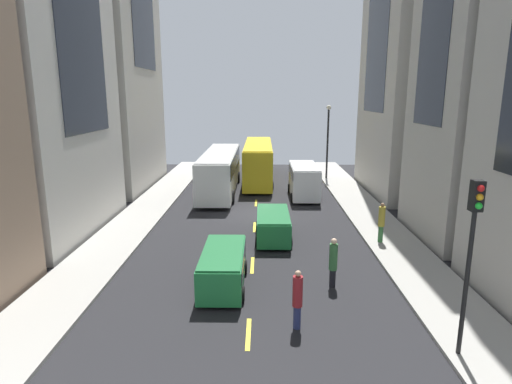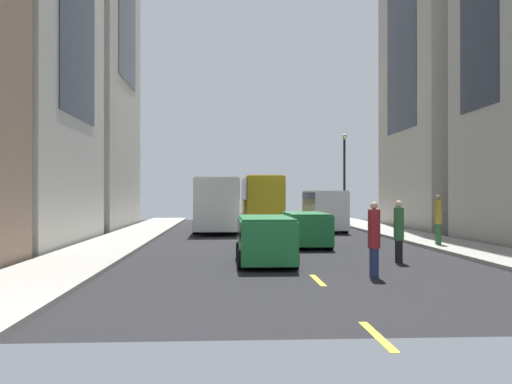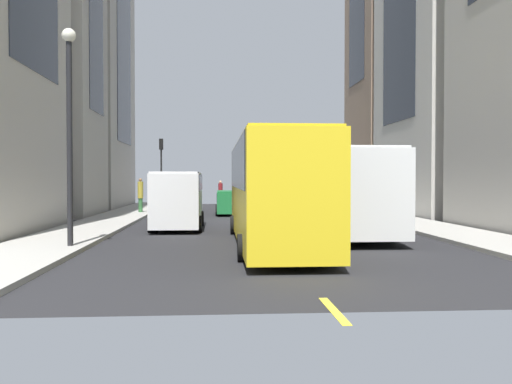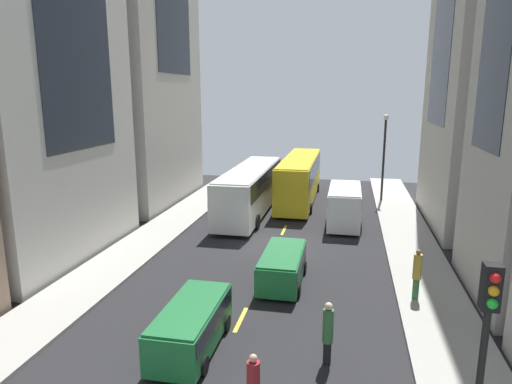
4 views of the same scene
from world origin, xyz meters
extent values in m
plane|color=black|center=(0.00, 0.00, 0.00)|extent=(42.28, 42.28, 0.00)
cube|color=#9E9B93|center=(-7.64, 0.00, 0.07)|extent=(3.00, 44.00, 0.15)
cube|color=#9E9B93|center=(7.64, 0.00, 0.07)|extent=(3.00, 44.00, 0.15)
cube|color=yellow|center=(0.00, -9.00, 0.01)|extent=(0.16, 2.00, 0.01)
cube|color=yellow|center=(0.00, -3.00, 0.01)|extent=(0.16, 2.00, 0.01)
cube|color=yellow|center=(0.00, 3.00, 0.01)|extent=(0.16, 2.00, 0.01)
cube|color=yellow|center=(0.00, 9.00, 0.01)|extent=(0.16, 2.00, 0.01)
cube|color=yellow|center=(0.00, 15.00, 0.01)|extent=(0.16, 2.00, 0.01)
cube|color=yellow|center=(0.00, 21.00, 0.01)|extent=(0.16, 2.00, 0.01)
cube|color=silver|center=(-3.02, 6.77, 1.77)|extent=(2.55, 12.61, 3.00)
cube|color=black|center=(-3.02, 6.77, 2.62)|extent=(2.60, 11.60, 1.20)
cube|color=beige|center=(-3.02, 6.77, 3.31)|extent=(2.45, 12.10, 0.08)
cylinder|color=black|center=(-4.20, 10.68, 0.50)|extent=(0.46, 1.00, 1.00)
cylinder|color=black|center=(-1.85, 10.68, 0.50)|extent=(0.46, 1.00, 1.00)
cylinder|color=black|center=(-4.20, 2.87, 0.50)|extent=(0.46, 1.00, 1.00)
cylinder|color=black|center=(-1.85, 2.87, 0.50)|extent=(0.46, 1.00, 1.00)
cube|color=yellow|center=(0.09, 11.31, 1.86)|extent=(2.45, 12.36, 3.30)
cube|color=black|center=(0.09, 11.31, 2.72)|extent=(2.50, 11.37, 1.48)
cube|color=gold|center=(0.09, 11.31, 3.55)|extent=(2.35, 11.87, 0.08)
cylinder|color=black|center=(-1.04, 15.14, 0.38)|extent=(0.44, 0.76, 0.76)
cylinder|color=black|center=(1.21, 15.14, 0.38)|extent=(0.44, 0.76, 0.76)
cylinder|color=black|center=(-1.04, 7.48, 0.38)|extent=(0.44, 0.76, 0.76)
cylinder|color=black|center=(1.21, 7.48, 0.38)|extent=(0.44, 0.76, 0.76)
cube|color=white|center=(3.75, 4.94, 1.35)|extent=(2.05, 5.54, 2.30)
cube|color=black|center=(3.75, 4.94, 2.10)|extent=(2.09, 5.09, 0.69)
cube|color=silver|center=(3.75, 4.94, 2.54)|extent=(1.97, 5.32, 0.08)
cylinder|color=black|center=(2.81, 6.66, 0.36)|extent=(0.37, 0.72, 0.72)
cylinder|color=black|center=(4.70, 6.66, 0.36)|extent=(0.37, 0.72, 0.72)
cylinder|color=black|center=(2.81, 3.22, 0.36)|extent=(0.37, 0.72, 0.72)
cylinder|color=black|center=(4.70, 3.22, 0.36)|extent=(0.37, 0.72, 0.72)
cube|color=#1E7238|center=(1.08, -5.19, 0.81)|extent=(1.79, 4.37, 1.27)
cube|color=black|center=(1.08, -5.19, 1.13)|extent=(1.82, 4.02, 0.54)
cube|color=#1A612F|center=(1.08, -5.19, 1.48)|extent=(1.72, 4.19, 0.08)
cylinder|color=black|center=(0.26, -3.84, 0.31)|extent=(0.32, 0.62, 0.62)
cylinder|color=black|center=(1.90, -3.84, 0.31)|extent=(0.32, 0.62, 0.62)
cylinder|color=black|center=(0.26, -6.54, 0.31)|extent=(0.32, 0.62, 0.62)
cylinder|color=black|center=(1.90, -6.54, 0.31)|extent=(0.32, 0.62, 0.62)
cube|color=#1E7238|center=(-1.18, -11.31, 0.85)|extent=(1.74, 4.37, 1.35)
cube|color=black|center=(-1.18, -11.31, 1.19)|extent=(1.78, 4.02, 0.57)
cube|color=#1A612F|center=(-1.18, -11.31, 1.56)|extent=(1.67, 4.20, 0.08)
cylinder|color=black|center=(-1.98, -9.95, 0.31)|extent=(0.31, 0.62, 0.62)
cylinder|color=black|center=(-0.38, -9.95, 0.31)|extent=(0.31, 0.62, 0.62)
cylinder|color=black|center=(-1.98, -12.67, 0.31)|extent=(0.31, 0.62, 0.62)
cylinder|color=black|center=(-0.38, -12.67, 0.31)|extent=(0.31, 0.62, 0.62)
cylinder|color=black|center=(3.44, -11.27, 0.39)|extent=(0.26, 0.26, 0.77)
cylinder|color=#336B38|center=(3.44, -11.27, 1.34)|extent=(0.35, 0.35, 1.13)
sphere|color=beige|center=(3.44, -11.27, 2.03)|extent=(0.25, 0.25, 0.25)
cylinder|color=maroon|center=(1.68, -14.60, 1.39)|extent=(0.35, 0.35, 1.10)
sphere|color=tan|center=(1.68, -14.60, 2.04)|extent=(0.21, 0.21, 0.21)
cylinder|color=#336B38|center=(6.88, -6.00, 0.60)|extent=(0.26, 0.26, 0.89)
cylinder|color=gold|center=(6.88, -6.00, 1.58)|extent=(0.35, 0.35, 1.07)
sphere|color=#8C6647|center=(6.88, -6.00, 2.22)|extent=(0.21, 0.21, 0.21)
cube|color=black|center=(6.54, -16.23, 5.16)|extent=(0.32, 0.32, 0.90)
sphere|color=red|center=(6.54, -16.40, 5.41)|extent=(0.20, 0.20, 0.20)
sphere|color=orange|center=(6.54, -16.40, 5.16)|extent=(0.20, 0.20, 0.20)
sphere|color=green|center=(6.54, -16.40, 4.91)|extent=(0.20, 0.20, 0.20)
cylinder|color=black|center=(6.64, 12.33, 3.38)|extent=(0.18, 0.18, 6.47)
sphere|color=silver|center=(6.64, 12.33, 6.80)|extent=(0.44, 0.44, 0.44)
camera|label=1|loc=(0.45, -28.06, 7.95)|focal=29.92mm
camera|label=2|loc=(-2.53, -30.17, 2.38)|focal=39.15mm
camera|label=3|loc=(2.01, 30.44, 2.26)|focal=39.35mm
camera|label=4|loc=(3.83, -24.78, 8.69)|focal=31.82mm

